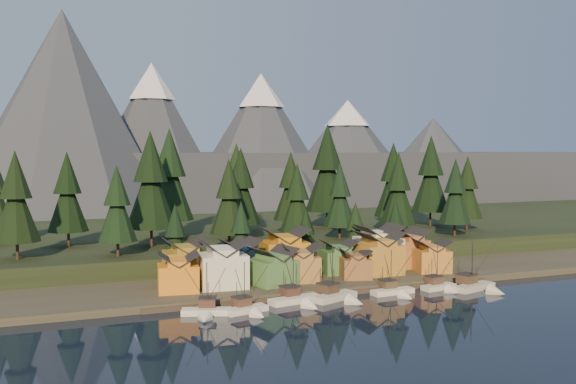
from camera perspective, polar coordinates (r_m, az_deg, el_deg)
name	(u,v)px	position (r m, az deg, el deg)	size (l,w,h in m)	color
ground	(365,313)	(125.59, 6.87, -10.61)	(500.00, 500.00, 0.00)	black
shore_strip	(287,272)	(160.78, -0.06, -7.14)	(400.00, 50.00, 1.50)	#3B382B
hillside	(229,238)	(207.05, -5.24, -4.08)	(420.00, 100.00, 6.00)	black
dock	(328,292)	(139.75, 3.57, -8.91)	(80.00, 4.00, 1.00)	#4F4338
mountain_ridge	(149,161)	(324.79, -12.27, 2.75)	(560.00, 190.00, 90.00)	#434956
boat_0	(206,305)	(122.88, -7.27, -9.95)	(10.18, 10.61, 11.00)	silver
boat_1	(249,303)	(123.83, -3.51, -9.80)	(9.30, 9.81, 10.82)	white
boat_2	(299,294)	(131.01, 0.95, -9.03)	(11.95, 12.67, 11.94)	white
boat_3	(339,289)	(133.98, 4.56, -8.63)	(11.32, 11.85, 12.64)	beige
boat_4	(396,286)	(140.84, 9.55, -8.25)	(10.19, 10.99, 10.74)	white
boat_5	(442,280)	(147.53, 13.50, -7.65)	(8.72, 9.30, 10.96)	silver
boat_6	(479,280)	(148.96, 16.62, -7.53)	(11.70, 12.21, 12.69)	beige
house_front_0	(178,271)	(136.89, -9.75, -6.94)	(9.30, 8.92, 8.24)	orange
house_front_1	(222,262)	(139.86, -5.85, -6.23)	(10.77, 10.40, 10.33)	white
house_front_2	(273,265)	(141.85, -1.30, -6.52)	(10.05, 10.10, 8.20)	#4E8146
house_front_3	(301,262)	(145.63, 1.15, -6.23)	(9.73, 9.44, 8.31)	#A6763B
house_front_4	(355,263)	(149.78, 6.01, -6.30)	(8.16, 8.53, 6.73)	olive
house_front_5	(379,252)	(155.23, 8.10, -5.28)	(9.83, 8.96, 10.20)	#B4812E
house_front_6	(432,255)	(160.46, 12.68, -5.50)	(9.25, 8.93, 7.79)	#C58032
house_back_0	(185,259)	(146.42, -9.14, -5.92)	(9.14, 8.79, 9.77)	olive
house_back_1	(239,258)	(147.62, -4.34, -5.90)	(8.75, 8.85, 9.34)	#355D7E
house_back_2	(285,250)	(154.09, -0.30, -5.14)	(11.16, 10.39, 11.03)	orange
house_back_3	(339,256)	(155.09, 4.52, -5.70)	(8.53, 7.77, 7.95)	#417942
house_back_4	(378,246)	(161.59, 8.02, -4.76)	(10.81, 10.44, 11.05)	white
house_back_5	(408,247)	(166.33, 10.58, -4.82)	(9.00, 9.10, 9.56)	#A66A3B
tree_hill_0	(16,200)	(158.95, -23.03, -0.64)	(10.81, 10.81, 25.19)	#332319
tree_hill_1	(68,195)	(175.12, -19.00, -0.23)	(10.67, 10.67, 24.87)	#332319
tree_hill_2	(117,206)	(156.23, -14.94, -1.25)	(9.31, 9.31, 21.69)	#332319
tree_hill_3	(151,183)	(169.22, -12.10, 0.75)	(12.97, 12.97, 30.22)	#332319
tree_hill_4	(170,178)	(185.39, -10.47, 1.23)	(13.50, 13.50, 31.46)	#332319
tree_hill_5	(229,199)	(163.86, -5.27, -0.66)	(9.87, 9.87, 22.99)	#332319
tree_hill_6	(241,189)	(180.41, -4.21, 0.25)	(11.12, 11.12, 25.89)	#332319
tree_hill_7	(297,201)	(168.10, 0.82, -0.78)	(9.31, 9.31, 21.69)	#332319
tree_hill_8	(291,189)	(193.16, 0.25, 0.30)	(10.61, 10.61, 24.73)	#332319
tree_hill_9	(340,197)	(181.11, 4.63, -0.47)	(9.30, 9.30, 21.67)	#332319
tree_hill_10	(327,171)	(206.72, 3.52, 1.86)	(14.41, 14.41, 33.57)	#332319
tree_hill_11	(398,191)	(184.43, 9.78, 0.06)	(10.57, 10.57, 24.61)	#332319
tree_hill_12	(393,182)	(202.14, 9.33, 0.85)	(11.85, 11.85, 27.60)	#332319
tree_hill_13	(455,194)	(192.95, 14.64, -0.15)	(9.76, 9.76, 22.75)	#332319
tree_hill_14	(431,176)	(216.89, 12.58, 1.35)	(12.91, 12.91, 30.06)	#332319
tree_hill_15	(236,183)	(197.76, -4.61, 0.78)	(11.73, 11.73, 27.33)	#332319
tree_hill_17	(467,190)	(208.11, 15.66, 0.21)	(10.05, 10.05, 23.41)	#332319
tree_shore_0	(175,237)	(151.08, -9.99, -3.99)	(7.40, 7.40, 17.24)	#332319
tree_shore_1	(241,234)	(155.13, -4.19, -3.71)	(7.47, 7.47, 17.41)	#332319
tree_shore_2	(306,235)	(161.25, 1.59, -3.87)	(6.47, 6.47, 15.08)	#332319
tree_shore_3	(355,230)	(167.21, 6.00, -3.40)	(6.98, 6.98, 16.26)	#332319
tree_shore_4	(395,228)	(173.11, 9.52, -3.15)	(7.07, 7.07, 16.48)	#332319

